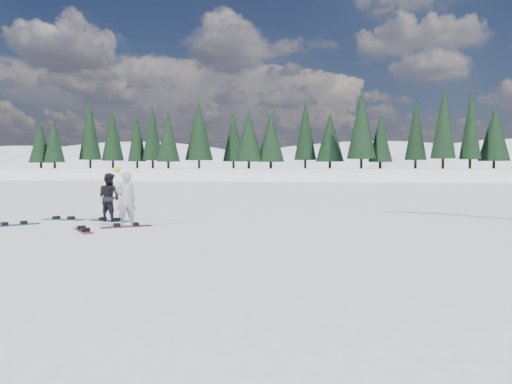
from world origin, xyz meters
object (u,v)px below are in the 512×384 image
(snowboarder_woman, at_px, (126,199))
(snowboard_loose_c, at_px, (64,219))
(snowboarder_man, at_px, (109,197))
(snowboard_loose_a, at_px, (14,225))
(snowboard_loose_b, at_px, (83,231))

(snowboarder_woman, height_order, snowboard_loose_c, snowboarder_woman)
(snowboarder_man, relative_size, snowboard_loose_a, 1.08)
(snowboarder_man, xyz_separation_m, snowboard_loose_c, (-1.75, 0.15, -0.80))
(snowboarder_woman, bearing_deg, snowboarder_man, -86.15)
(snowboard_loose_a, height_order, snowboard_loose_c, same)
(snowboard_loose_a, relative_size, snowboard_loose_c, 1.00)
(snowboarder_woman, xyz_separation_m, snowboard_loose_c, (-2.98, 1.56, -0.84))
(snowboarder_man, relative_size, snowboard_loose_c, 1.08)
(snowboarder_woman, bearing_deg, snowboard_loose_a, -34.03)
(snowboard_loose_a, bearing_deg, snowboarder_man, -16.99)
(snowboarder_woman, distance_m, snowboard_loose_c, 3.47)
(snowboard_loose_b, bearing_deg, snowboard_loose_c, 179.26)
(snowboarder_man, height_order, snowboard_loose_c, snowboarder_man)
(snowboarder_man, height_order, snowboard_loose_a, snowboarder_man)
(snowboarder_woman, relative_size, snowboard_loose_b, 1.22)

